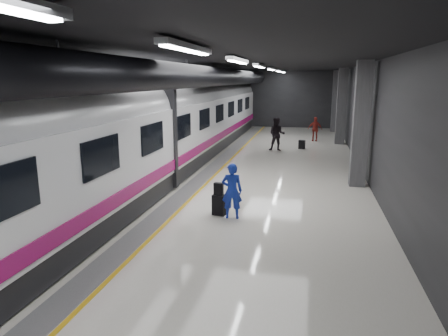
# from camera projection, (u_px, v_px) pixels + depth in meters

# --- Properties ---
(ground) EXTENTS (40.00, 40.00, 0.00)m
(ground) POSITION_uv_depth(u_px,v_px,m) (225.00, 193.00, 13.84)
(ground) COLOR silver
(ground) RESTS_ON ground
(platform_hall) EXTENTS (10.02, 40.02, 4.51)m
(platform_hall) POSITION_uv_depth(u_px,v_px,m) (223.00, 88.00, 14.04)
(platform_hall) COLOR black
(platform_hall) RESTS_ON ground
(train) EXTENTS (3.05, 38.00, 4.05)m
(train) POSITION_uv_depth(u_px,v_px,m) (135.00, 131.00, 14.06)
(train) COLOR black
(train) RESTS_ON ground
(traveler_main) EXTENTS (0.62, 0.45, 1.59)m
(traveler_main) POSITION_uv_depth(u_px,v_px,m) (232.00, 191.00, 11.16)
(traveler_main) COLOR #1A23C9
(traveler_main) RESTS_ON ground
(suitcase_main) EXTENTS (0.40, 0.29, 0.60)m
(suitcase_main) POSITION_uv_depth(u_px,v_px,m) (219.00, 205.00, 11.51)
(suitcase_main) COLOR black
(suitcase_main) RESTS_ON ground
(shoulder_bag) EXTENTS (0.28, 0.16, 0.36)m
(shoulder_bag) POSITION_uv_depth(u_px,v_px,m) (219.00, 189.00, 11.41)
(shoulder_bag) COLOR black
(shoulder_bag) RESTS_ON suitcase_main
(traveler_far_a) EXTENTS (0.90, 0.71, 1.82)m
(traveler_far_a) POSITION_uv_depth(u_px,v_px,m) (277.00, 134.00, 21.76)
(traveler_far_a) COLOR black
(traveler_far_a) RESTS_ON ground
(traveler_far_b) EXTENTS (0.93, 0.48, 1.52)m
(traveler_far_b) POSITION_uv_depth(u_px,v_px,m) (315.00, 129.00, 25.26)
(traveler_far_b) COLOR maroon
(traveler_far_b) RESTS_ON ground
(suitcase_far) EXTENTS (0.39, 0.31, 0.50)m
(suitcase_far) POSITION_uv_depth(u_px,v_px,m) (302.00, 145.00, 22.45)
(suitcase_far) COLOR black
(suitcase_far) RESTS_ON ground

